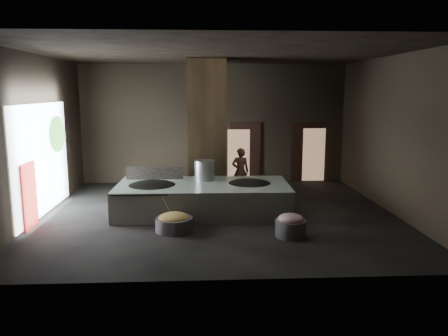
{
  "coord_description": "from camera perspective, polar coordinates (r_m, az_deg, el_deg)",
  "views": [
    {
      "loc": [
        -0.49,
        -12.16,
        3.48
      ],
      "look_at": [
        0.18,
        0.49,
        1.25
      ],
      "focal_mm": 35.0,
      "sensor_mm": 36.0,
      "label": 1
    }
  ],
  "objects": [
    {
      "name": "wok_right_rim",
      "position": [
        12.7,
        3.35,
        -2.12
      ],
      "size": [
        1.48,
        1.48,
        0.05
      ],
      "primitive_type": "cylinder",
      "color": "black",
      "rests_on": "hearth_platform"
    },
    {
      "name": "left_wall",
      "position": [
        13.05,
        -23.51,
        3.75
      ],
      "size": [
        0.1,
        9.0,
        4.5
      ],
      "primitive_type": "cube",
      "color": "black",
      "rests_on": "ground"
    },
    {
      "name": "meat_fill",
      "position": [
        10.72,
        8.71,
        -6.55
      ],
      "size": [
        0.62,
        0.62,
        0.24
      ],
      "primitive_type": "ellipsoid",
      "color": "#BA6F73",
      "rests_on": "meat_basin"
    },
    {
      "name": "doorway_far",
      "position": [
        17.27,
        10.71,
        1.89
      ],
      "size": [
        1.18,
        0.08,
        2.38
      ],
      "primitive_type": "cube",
      "color": "black",
      "rests_on": "ground"
    },
    {
      "name": "veg_fill",
      "position": [
        11.11,
        -6.57,
        -6.44
      ],
      "size": [
        0.77,
        0.77,
        0.24
      ],
      "primitive_type": "ellipsoid",
      "color": "#909F4D",
      "rests_on": "veg_basin"
    },
    {
      "name": "floor",
      "position": [
        12.67,
        -0.69,
        -6.19
      ],
      "size": [
        10.0,
        9.0,
        0.1
      ],
      "primitive_type": "cube",
      "color": "black",
      "rests_on": "ground"
    },
    {
      "name": "front_wall",
      "position": [
        7.73,
        0.64,
        0.82
      ],
      "size": [
        10.0,
        0.1,
        4.5
      ],
      "primitive_type": "cube",
      "color": "black",
      "rests_on": "ground"
    },
    {
      "name": "ladle",
      "position": [
        11.21,
        -7.31,
        -5.25
      ],
      "size": [
        0.29,
        0.27,
        0.67
      ],
      "primitive_type": "cylinder",
      "rotation": [
        0.49,
        0.0,
        -0.82
      ],
      "color": "#A7A8AF",
      "rests_on": "veg_basin"
    },
    {
      "name": "back_wall",
      "position": [
        16.77,
        -1.34,
        5.77
      ],
      "size": [
        10.0,
        0.1,
        4.5
      ],
      "primitive_type": "cube",
      "color": "black",
      "rests_on": "ground"
    },
    {
      "name": "pillar",
      "position": [
        14.12,
        -2.25,
        4.98
      ],
      "size": [
        1.2,
        1.2,
        4.5
      ],
      "primitive_type": "cube",
      "color": "black",
      "rests_on": "ground"
    },
    {
      "name": "stock_pot",
      "position": [
        13.05,
        -2.56,
        -0.4
      ],
      "size": [
        0.6,
        0.6,
        0.64
      ],
      "primitive_type": "cylinder",
      "color": "#A7A8AF",
      "rests_on": "hearth_platform"
    },
    {
      "name": "hearth_platform",
      "position": [
        12.66,
        -2.74,
        -3.97
      ],
      "size": [
        4.97,
        2.47,
        0.86
      ],
      "primitive_type": "cube",
      "rotation": [
        0.0,
        0.0,
        -0.02
      ],
      "color": "#ADBCA9",
      "rests_on": "ground"
    },
    {
      "name": "doorway_near",
      "position": [
        16.87,
        2.76,
        1.86
      ],
      "size": [
        1.18,
        0.08,
        2.38
      ],
      "primitive_type": "cube",
      "color": "black",
      "rests_on": "ground"
    },
    {
      "name": "right_wall",
      "position": [
        13.42,
        21.43,
        4.04
      ],
      "size": [
        0.1,
        9.0,
        4.5
      ],
      "primitive_type": "cube",
      "color": "black",
      "rests_on": "ground"
    },
    {
      "name": "wok_right",
      "position": [
        12.72,
        3.34,
        -2.43
      ],
      "size": [
        1.44,
        1.44,
        0.41
      ],
      "primitive_type": "ellipsoid",
      "color": "black",
      "rests_on": "hearth_platform"
    },
    {
      "name": "pavilion_sliver",
      "position": [
        12.19,
        -24.09,
        -3.36
      ],
      "size": [
        0.05,
        0.9,
        1.7
      ],
      "primitive_type": "cube",
      "color": "maroon",
      "rests_on": "ground"
    },
    {
      "name": "ceiling",
      "position": [
        12.22,
        -0.74,
        15.01
      ],
      "size": [
        10.0,
        9.0,
        0.1
      ],
      "primitive_type": "cube",
      "color": "black",
      "rests_on": "back_wall"
    },
    {
      "name": "wok_left",
      "position": [
        12.62,
        -9.36,
        -2.64
      ],
      "size": [
        1.55,
        1.55,
        0.43
      ],
      "primitive_type": "ellipsoid",
      "color": "black",
      "rests_on": "hearth_platform"
    },
    {
      "name": "wok_left_rim",
      "position": [
        12.61,
        -9.37,
        -2.33
      ],
      "size": [
        1.58,
        1.58,
        0.05
      ],
      "primitive_type": "cylinder",
      "color": "black",
      "rests_on": "hearth_platform"
    },
    {
      "name": "tree_silhouette",
      "position": [
        14.21,
        -20.93,
        4.16
      ],
      "size": [
        0.28,
        1.1,
        1.1
      ],
      "primitive_type": "ellipsoid",
      "color": "#194714",
      "rests_on": "left_opening"
    },
    {
      "name": "doorway_near_glow",
      "position": [
        16.82,
        1.93,
        1.67
      ],
      "size": [
        0.84,
        0.04,
        1.99
      ],
      "primitive_type": "cube",
      "color": "#8C6647",
      "rests_on": "ground"
    },
    {
      "name": "left_opening",
      "position": [
        13.28,
        -22.62,
        1.07
      ],
      "size": [
        0.04,
        4.2,
        3.1
      ],
      "primitive_type": "cube",
      "color": "white",
      "rests_on": "ground"
    },
    {
      "name": "platform_cap",
      "position": [
        12.58,
        -2.76,
        -2.26
      ],
      "size": [
        4.81,
        2.31,
        0.03
      ],
      "primitive_type": "cube",
      "color": "black",
      "rests_on": "hearth_platform"
    },
    {
      "name": "splash_guard",
      "position": [
        13.34,
        -9.02,
        -0.72
      ],
      "size": [
        1.71,
        0.1,
        0.43
      ],
      "primitive_type": "cube",
      "rotation": [
        0.0,
        0.0,
        -0.02
      ],
      "color": "black",
      "rests_on": "hearth_platform"
    },
    {
      "name": "doorway_far_glow",
      "position": [
        17.32,
        11.62,
        1.72
      ],
      "size": [
        0.87,
        0.04,
        2.05
      ],
      "primitive_type": "cube",
      "color": "#8C6647",
      "rests_on": "ground"
    },
    {
      "name": "meat_basin",
      "position": [
        10.79,
        8.67,
        -7.8
      ],
      "size": [
        0.92,
        0.92,
        0.41
      ],
      "primitive_type": "cylinder",
      "rotation": [
        0.0,
        0.0,
        -0.26
      ],
      "color": "slate",
      "rests_on": "ground"
    },
    {
      "name": "cook",
      "position": [
        14.82,
        2.15,
        -0.43
      ],
      "size": [
        0.59,
        0.39,
        1.6
      ],
      "primitive_type": "imported",
      "rotation": [
        0.0,
        0.0,
        3.12
      ],
      "color": "brown",
      "rests_on": "ground"
    },
    {
      "name": "veg_basin",
      "position": [
        11.16,
        -6.55,
        -7.31
      ],
      "size": [
        1.23,
        1.23,
        0.35
      ],
      "primitive_type": "cylinder",
      "rotation": [
        0.0,
        0.0,
        -0.39
      ],
      "color": "slate",
      "rests_on": "ground"
    }
  ]
}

